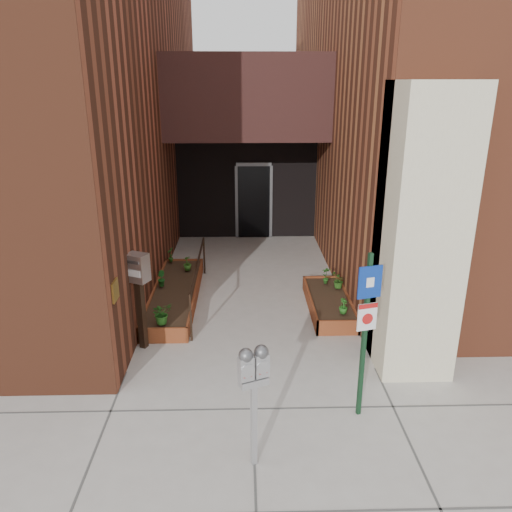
{
  "coord_description": "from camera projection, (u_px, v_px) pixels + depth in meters",
  "views": [
    {
      "loc": [
        -0.11,
        -6.93,
        4.39
      ],
      "look_at": [
        0.12,
        1.8,
        1.31
      ],
      "focal_mm": 35.0,
      "sensor_mm": 36.0,
      "label": 1
    }
  ],
  "objects": [
    {
      "name": "shrub_right_a",
      "position": [
        343.0,
        306.0,
        9.22
      ],
      "size": [
        0.23,
        0.23,
        0.29
      ],
      "primitive_type": "imported",
      "rotation": [
        0.0,
        0.0,
        0.89
      ],
      "color": "#23621C",
      "rests_on": "planter_right"
    },
    {
      "name": "payment_dropbox",
      "position": [
        139.0,
        281.0,
        8.29
      ],
      "size": [
        0.41,
        0.37,
        1.72
      ],
      "color": "black",
      "rests_on": "ground"
    },
    {
      "name": "shrub_right_b",
      "position": [
        326.0,
        275.0,
        10.57
      ],
      "size": [
        0.21,
        0.21,
        0.38
      ],
      "primitive_type": "imported",
      "rotation": [
        0.0,
        0.0,
        3.18
      ],
      "color": "#215919",
      "rests_on": "planter_right"
    },
    {
      "name": "shrub_left_b",
      "position": [
        161.0,
        278.0,
        10.45
      ],
      "size": [
        0.25,
        0.25,
        0.33
      ],
      "primitive_type": "imported",
      "rotation": [
        0.0,
        0.0,
        2.06
      ],
      "color": "#175218",
      "rests_on": "planter_left"
    },
    {
      "name": "shrub_right_c",
      "position": [
        338.0,
        281.0,
        10.34
      ],
      "size": [
        0.42,
        0.42,
        0.33
      ],
      "primitive_type": "imported",
      "rotation": [
        0.0,
        0.0,
        3.99
      ],
      "color": "#285618",
      "rests_on": "planter_right"
    },
    {
      "name": "parking_meter",
      "position": [
        254.0,
        375.0,
        5.64
      ],
      "size": [
        0.37,
        0.25,
        1.6
      ],
      "color": "#A3A2A5",
      "rests_on": "ground"
    },
    {
      "name": "ground",
      "position": [
        251.0,
        370.0,
        7.99
      ],
      "size": [
        80.0,
        80.0,
        0.0
      ],
      "primitive_type": "plane",
      "color": "#9E9991",
      "rests_on": "ground"
    },
    {
      "name": "shrub_left_c",
      "position": [
        187.0,
        263.0,
        11.33
      ],
      "size": [
        0.26,
        0.26,
        0.33
      ],
      "primitive_type": "imported",
      "rotation": [
        0.0,
        0.0,
        3.85
      ],
      "color": "#2B601B",
      "rests_on": "planter_left"
    },
    {
      "name": "sign_post",
      "position": [
        366.0,
        320.0,
        6.46
      ],
      "size": [
        0.32,
        0.12,
        2.37
      ],
      "color": "#12321B",
      "rests_on": "ground"
    },
    {
      "name": "architecture",
      "position": [
        239.0,
        56.0,
        12.83
      ],
      "size": [
        20.0,
        14.6,
        10.0
      ],
      "color": "brown",
      "rests_on": "ground"
    },
    {
      "name": "handrail",
      "position": [
        198.0,
        269.0,
        10.22
      ],
      "size": [
        0.04,
        3.34,
        0.9
      ],
      "color": "black",
      "rests_on": "ground"
    },
    {
      "name": "planter_left",
      "position": [
        175.0,
        295.0,
        10.45
      ],
      "size": [
        0.9,
        3.6,
        0.3
      ],
      "color": "brown",
      "rests_on": "ground"
    },
    {
      "name": "shrub_left_d",
      "position": [
        170.0,
        255.0,
        11.84
      ],
      "size": [
        0.22,
        0.22,
        0.36
      ],
      "primitive_type": "imported",
      "rotation": [
        0.0,
        0.0,
        4.88
      ],
      "color": "#235919",
      "rests_on": "planter_left"
    },
    {
      "name": "planter_right",
      "position": [
        329.0,
        304.0,
        10.06
      ],
      "size": [
        0.8,
        2.2,
        0.3
      ],
      "color": "brown",
      "rests_on": "ground"
    },
    {
      "name": "shrub_left_a",
      "position": [
        162.0,
        313.0,
        8.82
      ],
      "size": [
        0.5,
        0.5,
        0.39
      ],
      "primitive_type": "imported",
      "rotation": [
        0.0,
        0.0,
        0.61
      ],
      "color": "#24601B",
      "rests_on": "planter_left"
    }
  ]
}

